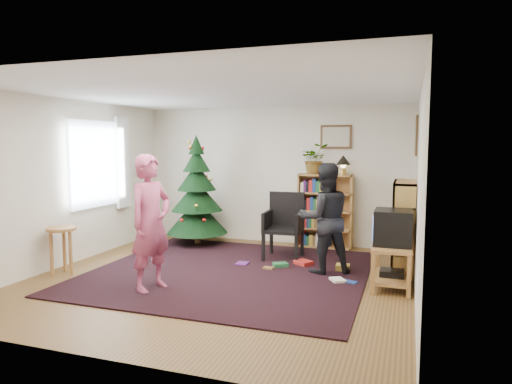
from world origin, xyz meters
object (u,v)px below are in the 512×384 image
(bookshelf_right, at_px, (404,226))
(person_standing, at_px, (151,223))
(armchair, at_px, (285,223))
(bookshelf_back, at_px, (325,210))
(potted_plant, at_px, (315,159))
(picture_right, at_px, (417,136))
(stool, at_px, (62,238))
(crt_tv, at_px, (393,227))
(tv_stand, at_px, (392,262))
(table_lamp, at_px, (343,161))
(person_by_chair, at_px, (325,219))
(picture_back, at_px, (336,137))
(christmas_tree, at_px, (197,199))

(bookshelf_right, relative_size, person_standing, 0.76)
(bookshelf_right, distance_m, armchair, 1.82)
(bookshelf_back, bearing_deg, potted_plant, 180.00)
(picture_right, xyz_separation_m, stool, (-4.68, -2.27, -1.43))
(crt_tv, relative_size, potted_plant, 0.96)
(stool, bearing_deg, person_standing, -7.55)
(tv_stand, height_order, person_standing, person_standing)
(crt_tv, height_order, table_lamp, table_lamp)
(crt_tv, bearing_deg, potted_plant, 125.80)
(bookshelf_right, bearing_deg, table_lamp, 41.63)
(picture_right, height_order, bookshelf_right, picture_right)
(bookshelf_right, bearing_deg, armchair, 83.41)
(person_by_chair, bearing_deg, stool, -6.16)
(armchair, distance_m, table_lamp, 1.56)
(bookshelf_right, height_order, tv_stand, bookshelf_right)
(table_lamp, bearing_deg, picture_right, -26.70)
(picture_right, distance_m, bookshelf_right, 1.42)
(armchair, xyz_separation_m, person_by_chair, (0.75, -0.67, 0.21))
(picture_back, xyz_separation_m, stool, (-3.35, -3.00, -1.43))
(picture_back, xyz_separation_m, potted_plant, (-0.35, -0.14, -0.38))
(table_lamp, bearing_deg, armchair, -128.76)
(christmas_tree, distance_m, person_by_chair, 2.77)
(picture_right, relative_size, bookshelf_right, 0.46)
(stool, height_order, table_lamp, table_lamp)
(picture_back, bearing_deg, picture_right, -28.69)
(bookshelf_right, xyz_separation_m, crt_tv, (-0.12, -0.79, 0.11))
(christmas_tree, distance_m, crt_tv, 3.76)
(christmas_tree, distance_m, bookshelf_right, 3.66)
(picture_back, height_order, armchair, picture_back)
(picture_right, height_order, armchair, picture_right)
(bookshelf_back, bearing_deg, christmas_tree, -167.46)
(picture_right, height_order, christmas_tree, picture_right)
(bookshelf_back, relative_size, crt_tv, 2.55)
(bookshelf_back, height_order, crt_tv, bookshelf_back)
(picture_right, relative_size, armchair, 0.57)
(bookshelf_back, distance_m, person_standing, 3.48)
(picture_back, height_order, crt_tv, picture_back)
(bookshelf_back, bearing_deg, table_lamp, 0.00)
(potted_plant, xyz_separation_m, table_lamp, (0.50, 0.00, -0.04))
(bookshelf_right, height_order, person_by_chair, person_by_chair)
(picture_back, distance_m, person_standing, 3.83)
(person_standing, bearing_deg, tv_stand, -53.14)
(picture_back, xyz_separation_m, table_lamp, (0.15, -0.14, -0.42))
(armchair, bearing_deg, table_lamp, 48.35)
(tv_stand, bearing_deg, person_standing, -158.76)
(picture_back, relative_size, tv_stand, 0.64)
(stool, relative_size, potted_plant, 1.25)
(picture_back, xyz_separation_m, bookshelf_back, (-0.15, -0.14, -1.29))
(table_lamp, bearing_deg, christmas_tree, -168.90)
(picture_right, height_order, potted_plant, picture_right)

